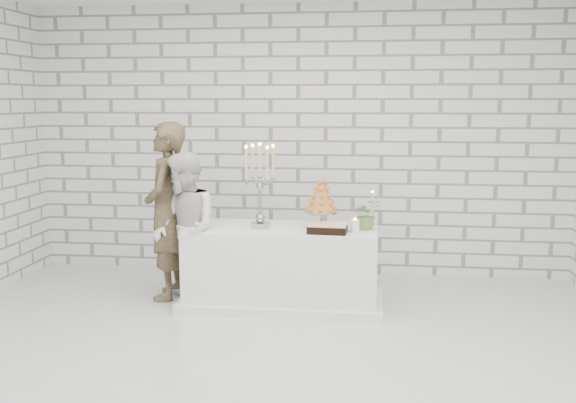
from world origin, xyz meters
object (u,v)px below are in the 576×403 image
Objects in this scene: candelabra at (260,185)px; bride at (185,229)px; croquembouche at (321,202)px; groom at (166,211)px; cake_table at (282,266)px.

bride is at bearing -170.80° from candelabra.
candelabra is (0.71, 0.11, 0.42)m from bride.
candelabra reaches higher than croquembouche.
candelabra is at bearing -171.60° from croquembouche.
croquembouche is (1.53, -0.02, 0.12)m from groom.
groom is at bearing 179.14° from croquembouche.
groom reaches higher than candelabra.
cake_table is at bearing 68.60° from bride.
candelabra reaches higher than bride.
bride is at bearing -170.72° from cake_table.
groom is 1.00m from candelabra.
candelabra is (0.95, -0.11, 0.28)m from groom.
bride is 1.82× the size of candelabra.
cake_table is 0.72m from croquembouche.
groom is 1.18× the size of bride.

